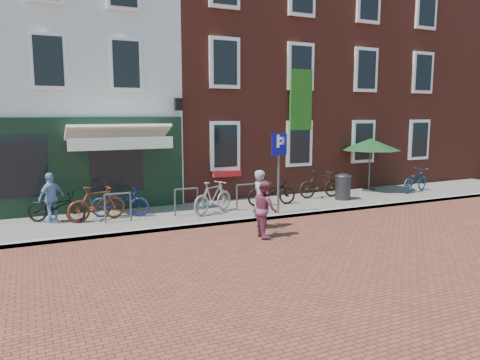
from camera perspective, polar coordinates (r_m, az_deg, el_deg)
name	(u,v)px	position (r m, az deg, el deg)	size (l,w,h in m)	color
ground	(249,222)	(13.23, 1.17, -5.28)	(80.00, 80.00, 0.00)	brown
sidewalk	(257,208)	(14.96, 2.10, -3.49)	(24.00, 3.00, 0.10)	slate
building_stucco	(44,75)	(18.62, -23.30, 11.94)	(8.00, 8.00, 9.00)	silver
building_brick_mid	(220,69)	(20.16, -2.49, 13.69)	(6.00, 8.00, 10.00)	maroon
building_brick_right	(335,74)	(23.11, 11.77, 12.84)	(6.00, 8.00, 10.00)	maroon
filler_right	(432,88)	(27.42, 22.91, 10.58)	(7.00, 8.00, 9.00)	maroon
litter_bin	(343,185)	(16.46, 12.76, -0.62)	(0.54, 0.54, 0.99)	#313133
parking_sign	(279,159)	(13.65, 4.88, 2.58)	(0.50, 0.08, 2.43)	#4C4C4F
parasol	(371,142)	(18.47, 16.00, 4.56)	(2.29, 2.29, 2.15)	#4C4C4F
woman	(260,199)	(12.44, 2.57, -2.40)	(0.58, 0.38, 1.60)	gray
boy	(265,209)	(11.54, 3.17, -3.63)	(0.70, 0.55, 1.45)	brown
cafe_person	(51,198)	(13.69, -22.51, -2.04)	(0.82, 0.34, 1.40)	#738FBF
bicycle_0	(56,207)	(13.70, -22.00, -3.09)	(0.59, 1.70, 0.89)	black
bicycle_1	(97,203)	(13.50, -17.47, -2.81)	(0.47, 1.65, 0.99)	#602513
bicycle_2	(120,202)	(13.83, -14.76, -2.65)	(0.59, 1.70, 0.89)	navy
bicycle_3	(213,197)	(13.85, -3.40, -2.16)	(0.47, 1.65, 0.99)	gray
bicycle_4	(272,192)	(15.09, 3.98, -1.49)	(0.59, 1.70, 0.89)	black
bicycle_5	(320,184)	(16.63, 9.98, -0.51)	(0.47, 1.65, 0.99)	black
bicycle_6	(415,180)	(18.90, 21.03, -0.04)	(0.59, 1.70, 0.89)	navy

